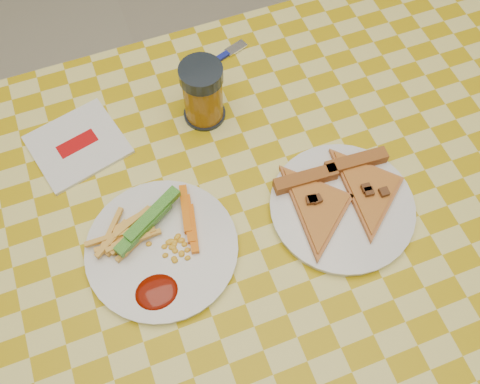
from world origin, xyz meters
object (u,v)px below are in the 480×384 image
Objects in this scene: table at (251,248)px; drink_glass at (203,94)px; plate_right at (342,208)px; plate_left at (162,250)px.

drink_glass is at bearing 89.10° from table.
plate_right is (0.15, -0.02, 0.08)m from table.
table is 0.27m from drink_glass.
drink_glass is (-0.14, 0.25, 0.05)m from plate_right.
plate_right is at bearing -60.56° from drink_glass.
plate_right is at bearing -6.51° from plate_left.
plate_right is (0.29, -0.03, 0.00)m from plate_left.
plate_left is 0.29m from plate_right.
table is 10.84× the size of drink_glass.
plate_right is at bearing -6.50° from table.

